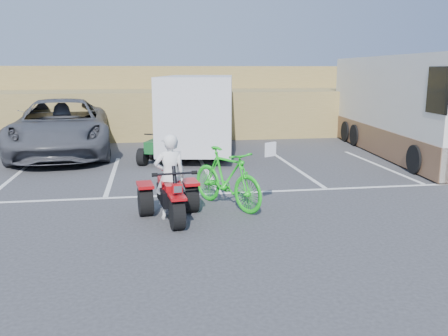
{
  "coord_description": "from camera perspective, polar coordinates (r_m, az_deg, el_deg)",
  "views": [
    {
      "loc": [
        -1.64,
        -8.53,
        2.94
      ],
      "look_at": [
        -0.18,
        0.64,
        1.0
      ],
      "focal_mm": 38.0,
      "sensor_mm": 36.0,
      "label": 1
    }
  ],
  "objects": [
    {
      "name": "ground",
      "position": [
        9.17,
        1.75,
        -6.9
      ],
      "size": [
        100.0,
        100.0,
        0.0
      ],
      "primitive_type": "plane",
      "color": "#343436",
      "rests_on": "ground"
    },
    {
      "name": "parking_stripes",
      "position": [
        13.18,
        2.14,
        -1.09
      ],
      "size": [
        28.0,
        5.16,
        0.01
      ],
      "color": "white",
      "rests_on": "ground"
    },
    {
      "name": "grass_embankment",
      "position": [
        24.12,
        -5.19,
        8.14
      ],
      "size": [
        40.0,
        8.5,
        3.1
      ],
      "color": "olive",
      "rests_on": "ground"
    },
    {
      "name": "red_trike_atv",
      "position": [
        9.52,
        -6.24,
        -6.26
      ],
      "size": [
        1.43,
        1.79,
        1.08
      ],
      "primitive_type": null,
      "rotation": [
        0.0,
        0.0,
        0.12
      ],
      "color": "#A2090E",
      "rests_on": "ground"
    },
    {
      "name": "rider",
      "position": [
        9.43,
        -6.51,
        -1.04
      ],
      "size": [
        0.67,
        0.48,
        1.71
      ],
      "primitive_type": "imported",
      "rotation": [
        0.0,
        0.0,
        3.26
      ],
      "color": "white",
      "rests_on": "ground"
    },
    {
      "name": "green_dirt_bike",
      "position": [
        10.19,
        0.34,
        -1.21
      ],
      "size": [
        1.64,
        2.16,
        1.29
      ],
      "primitive_type": "imported",
      "rotation": [
        0.0,
        0.0,
        0.55
      ],
      "color": "#14BF19",
      "rests_on": "ground"
    },
    {
      "name": "grey_pickup",
      "position": [
        17.59,
        -18.97,
        4.69
      ],
      "size": [
        3.82,
        7.17,
        1.92
      ],
      "primitive_type": "imported",
      "rotation": [
        0.0,
        0.0,
        0.09
      ],
      "color": "#47484E",
      "rests_on": "ground"
    },
    {
      "name": "cargo_trailer",
      "position": [
        16.95,
        -3.04,
        6.79
      ],
      "size": [
        3.31,
        6.12,
        2.71
      ],
      "rotation": [
        0.0,
        0.0,
        -0.18
      ],
      "color": "silver",
      "rests_on": "ground"
    },
    {
      "name": "rv_motorhome",
      "position": [
        17.84,
        21.19,
        6.21
      ],
      "size": [
        3.2,
        9.46,
        3.34
      ],
      "rotation": [
        0.0,
        0.0,
        -0.09
      ],
      "color": "silver",
      "rests_on": "ground"
    },
    {
      "name": "quad_atv_blue",
      "position": [
        16.3,
        -16.23,
        0.93
      ],
      "size": [
        1.69,
        1.95,
        1.07
      ],
      "primitive_type": null,
      "rotation": [
        0.0,
        0.0,
        0.34
      ],
      "color": "navy",
      "rests_on": "ground"
    },
    {
      "name": "quad_atv_green",
      "position": [
        15.28,
        -7.38,
        0.6
      ],
      "size": [
        1.64,
        1.88,
        1.03
      ],
      "primitive_type": null,
      "rotation": [
        0.0,
        0.0,
        -0.35
      ],
      "color": "#114E1F",
      "rests_on": "ground"
    }
  ]
}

